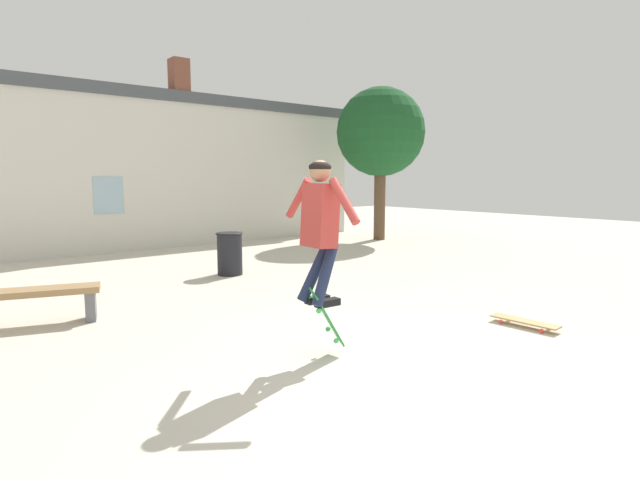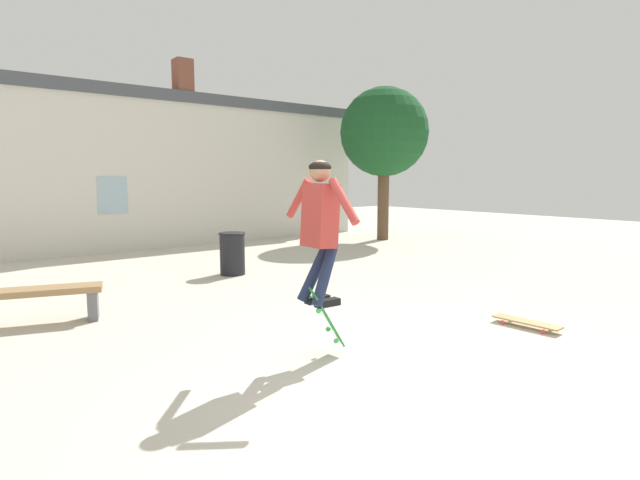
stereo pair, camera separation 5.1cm
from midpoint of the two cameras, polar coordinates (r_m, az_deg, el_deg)
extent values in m
plane|color=beige|center=(4.83, 11.86, -15.46)|extent=(40.00, 40.00, 0.00)
cube|color=beige|center=(13.24, -23.92, 6.78)|extent=(15.92, 0.40, 3.79)
cube|color=#474C51|center=(13.40, -24.38, 15.52)|extent=(16.72, 0.52, 0.29)
cube|color=brown|center=(14.25, -15.30, 17.67)|extent=(0.44, 0.44, 0.84)
cube|color=#99B7C6|center=(13.11, -22.51, 4.76)|extent=(0.70, 0.02, 0.90)
cylinder|color=brown|center=(14.91, 7.33, 4.24)|extent=(0.33, 0.33, 2.19)
sphere|color=#194C23|center=(14.94, 7.46, 12.15)|extent=(2.57, 2.57, 2.57)
cube|color=#99754C|center=(7.25, -30.61, -5.15)|extent=(1.83, 0.91, 0.08)
cube|color=slate|center=(7.21, -24.32, -6.75)|extent=(0.21, 0.34, 0.38)
cylinder|color=black|center=(9.64, -9.84, -1.53)|extent=(0.47, 0.47, 0.81)
torus|color=black|center=(9.59, -9.89, 0.73)|extent=(0.51, 0.51, 0.04)
cube|color=#B23833|center=(4.88, 0.30, 2.83)|extent=(0.27, 0.35, 0.63)
sphere|color=#A37556|center=(4.87, 0.30, 7.89)|extent=(0.22, 0.22, 0.21)
ellipsoid|color=black|center=(4.87, 0.30, 8.33)|extent=(0.23, 0.23, 0.12)
cylinder|color=#1E2847|center=(5.03, -0.28, -3.68)|extent=(0.37, 0.21, 0.63)
cube|color=black|center=(5.11, -0.01, -6.80)|extent=(0.26, 0.11, 0.07)
cylinder|color=#1E2847|center=(4.89, 0.89, -3.98)|extent=(0.37, 0.18, 0.63)
cube|color=black|center=(4.97, 1.16, -7.18)|extent=(0.26, 0.11, 0.07)
cylinder|color=#B23833|center=(5.18, -2.14, 4.80)|extent=(0.10, 0.41, 0.43)
cylinder|color=#B23833|center=(4.58, 3.06, 4.49)|extent=(0.10, 0.41, 0.43)
cube|color=#237F38|center=(5.11, 1.13, -8.89)|extent=(0.52, 0.29, 0.69)
cylinder|color=green|center=(5.35, 1.22, -10.13)|extent=(0.08, 0.04, 0.08)
cylinder|color=green|center=(5.20, 2.15, -11.45)|extent=(0.08, 0.04, 0.08)
cylinder|color=green|center=(5.02, -0.77, -6.78)|extent=(0.08, 0.04, 0.08)
cylinder|color=green|center=(4.87, 0.14, -8.09)|extent=(0.08, 0.04, 0.08)
cube|color=#AD894C|center=(6.76, 22.72, -8.61)|extent=(0.24, 0.84, 0.02)
cylinder|color=#DB3D33|center=(6.79, 20.32, -8.83)|extent=(0.02, 0.05, 0.05)
cylinder|color=#DB3D33|center=(6.97, 21.15, -8.44)|extent=(0.02, 0.05, 0.05)
cylinder|color=#DB3D33|center=(6.58, 24.35, -9.53)|extent=(0.02, 0.05, 0.05)
cylinder|color=#DB3D33|center=(6.77, 25.09, -9.11)|extent=(0.02, 0.05, 0.05)
camera|label=1|loc=(0.03, -89.70, 0.04)|focal=28.00mm
camera|label=2|loc=(0.03, 90.30, -0.04)|focal=28.00mm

